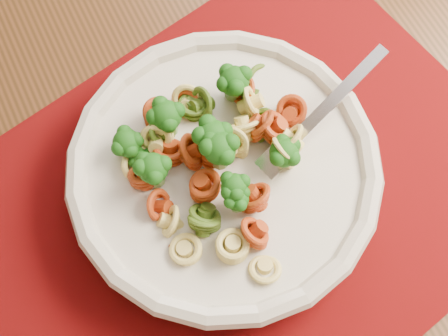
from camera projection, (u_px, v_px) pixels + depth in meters
dining_table at (242, 116)px, 0.73m from camera, size 1.48×1.01×0.77m
placemat at (242, 198)px, 0.58m from camera, size 0.54×0.45×0.00m
pasta_bowl at (224, 172)px, 0.55m from camera, size 0.28×0.28×0.05m
pasta_broccoli_heap at (224, 165)px, 0.54m from camera, size 0.24×0.24×0.06m
fork at (274, 161)px, 0.54m from camera, size 0.18×0.06×0.08m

